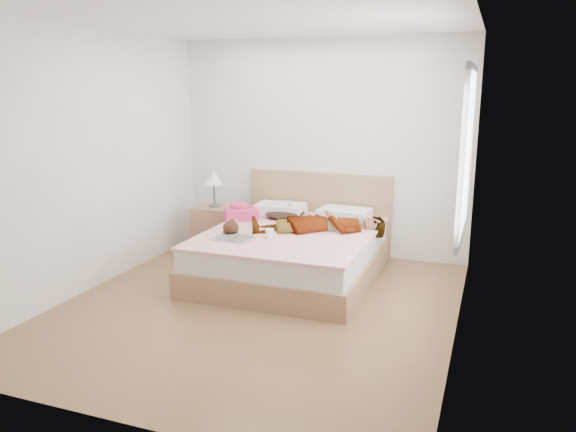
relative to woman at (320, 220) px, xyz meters
The scene contains 11 objects.
ground 1.31m from the woman, 102.94° to the right, with size 4.00×4.00×0.00m, color #552F1A.
woman is the anchor object (origin of this frame).
hair 0.73m from the woman, 141.71° to the left, with size 0.45×0.55×0.08m, color black.
phone 0.64m from the woman, 141.34° to the left, with size 0.04×0.09×0.01m, color silver.
room_shell 1.94m from the woman, 28.84° to the right, with size 4.00×4.00×4.00m.
bed 0.44m from the woman, 159.25° to the right, with size 1.80×2.08×1.00m.
towel 1.03m from the woman, behind, with size 0.49×0.46×0.20m.
magazine 1.00m from the woman, 136.22° to the right, with size 0.44×0.31×0.03m.
coffee_mug 0.65m from the woman, 124.79° to the right, with size 0.14×0.11×0.10m.
plush_toy 0.97m from the woman, 148.15° to the right, with size 0.23×0.29×0.14m.
nightstand 1.52m from the woman, 166.75° to the left, with size 0.51×0.46×1.03m.
Camera 1 is at (2.00, -4.54, 2.04)m, focal length 35.00 mm.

